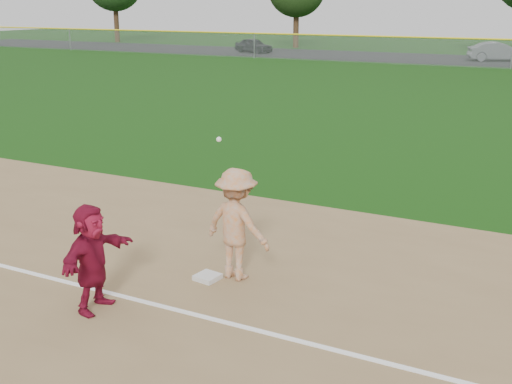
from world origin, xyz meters
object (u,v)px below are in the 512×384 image
at_px(car_left, 254,45).
at_px(car_mid, 498,52).
at_px(base_runner, 92,258).
at_px(first_base, 208,277).

bearing_deg(car_left, car_mid, -70.20).
height_order(base_runner, car_mid, base_runner).
bearing_deg(base_runner, car_mid, -2.44).
height_order(first_base, car_mid, car_mid).
bearing_deg(car_mid, first_base, 161.93).
height_order(first_base, base_runner, base_runner).
relative_size(base_runner, car_left, 0.44).
height_order(first_base, car_left, car_left).
height_order(base_runner, car_left, base_runner).
bearing_deg(first_base, base_runner, -119.40).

